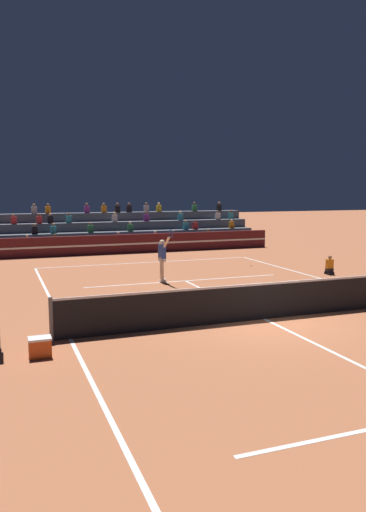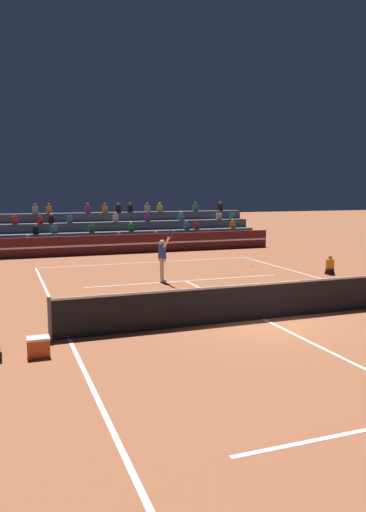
# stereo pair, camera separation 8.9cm
# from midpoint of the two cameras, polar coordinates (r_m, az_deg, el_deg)

# --- Properties ---
(ground_plane) EXTENTS (120.00, 120.00, 0.00)m
(ground_plane) POSITION_cam_midpoint_polar(r_m,az_deg,el_deg) (14.64, 9.34, -7.14)
(ground_plane) COLOR #AD603D
(court_lines) EXTENTS (11.10, 23.90, 0.01)m
(court_lines) POSITION_cam_midpoint_polar(r_m,az_deg,el_deg) (14.64, 9.34, -7.12)
(court_lines) COLOR white
(court_lines) RESTS_ON ground
(tennis_net) EXTENTS (12.00, 0.10, 1.10)m
(tennis_net) POSITION_cam_midpoint_polar(r_m,az_deg,el_deg) (14.51, 9.39, -5.06)
(tennis_net) COLOR slate
(tennis_net) RESTS_ON ground
(sponsor_banner_wall) EXTENTS (18.00, 0.26, 1.10)m
(sponsor_banner_wall) POSITION_cam_midpoint_polar(r_m,az_deg,el_deg) (29.18, -6.13, 1.40)
(sponsor_banner_wall) COLOR #51191E
(sponsor_banner_wall) RESTS_ON ground
(bleacher_stand) EXTENTS (18.03, 3.80, 2.83)m
(bleacher_stand) POSITION_cam_midpoint_polar(r_m,az_deg,el_deg) (32.22, -7.51, 2.48)
(bleacher_stand) COLOR #4C515B
(bleacher_stand) RESTS_ON ground
(ball_kid_courtside) EXTENTS (0.30, 0.36, 0.84)m
(ball_kid_courtside) POSITION_cam_midpoint_polar(r_m,az_deg,el_deg) (22.71, 16.55, -1.22)
(ball_kid_courtside) COLOR black
(ball_kid_courtside) RESTS_ON ground
(tennis_player) EXTENTS (0.33, 1.38, 2.26)m
(tennis_player) POSITION_cam_midpoint_polar(r_m,az_deg,el_deg) (19.94, -2.25, -0.22)
(tennis_player) COLOR beige
(tennis_player) RESTS_ON ground
(tennis_ball) EXTENTS (0.07, 0.07, 0.07)m
(tennis_ball) POSITION_cam_midpoint_polar(r_m,az_deg,el_deg) (24.38, 7.95, -1.09)
(tennis_ball) COLOR #C6DB33
(tennis_ball) RESTS_ON ground
(equipment_cooler) EXTENTS (0.50, 0.38, 0.45)m
(equipment_cooler) POSITION_cam_midpoint_polar(r_m,az_deg,el_deg) (11.72, -15.99, -9.96)
(equipment_cooler) COLOR #D84C19
(equipment_cooler) RESTS_ON ground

